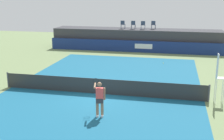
{
  "coord_description": "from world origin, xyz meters",
  "views": [
    {
      "loc": [
        4.22,
        -16.18,
        5.85
      ],
      "look_at": [
        0.23,
        2.0,
        1.0
      ],
      "focal_mm": 46.84,
      "sensor_mm": 36.0,
      "label": 1
    }
  ],
  "objects": [
    {
      "name": "spectator_chair_right",
      "position": [
        1.82,
        15.5,
        2.69
      ],
      "size": [
        0.46,
        0.46,
        0.89
      ],
      "color": "#2D3D56",
      "rests_on": "spectator_platform"
    },
    {
      "name": "ground_plane",
      "position": [
        0.0,
        3.0,
        0.0
      ],
      "size": [
        48.0,
        48.0,
        0.0
      ],
      "primitive_type": "plane",
      "color": "#6B7F51"
    },
    {
      "name": "spectator_chair_center",
      "position": [
        0.75,
        15.06,
        2.69
      ],
      "size": [
        0.47,
        0.47,
        0.89
      ],
      "color": "#2D3D56",
      "rests_on": "spectator_platform"
    },
    {
      "name": "spectator_chair_far_left",
      "position": [
        -1.45,
        15.16,
        2.69
      ],
      "size": [
        0.47,
        0.47,
        0.89
      ],
      "color": "#2D3D56",
      "rests_on": "spectator_platform"
    },
    {
      "name": "spectator_platform",
      "position": [
        0.0,
        15.3,
        1.1
      ],
      "size": [
        18.0,
        2.8,
        2.2
      ],
      "primitive_type": "cube",
      "color": "#38383D",
      "rests_on": "ground"
    },
    {
      "name": "tennis_player",
      "position": [
        0.76,
        -3.24,
        0.96
      ],
      "size": [
        0.87,
        1.12,
        1.77
      ],
      "color": "white",
      "rests_on": "court_inner"
    },
    {
      "name": "net_post_far",
      "position": [
        6.2,
        0.0,
        0.5
      ],
      "size": [
        0.1,
        0.1,
        1.0
      ],
      "primitive_type": "cylinder",
      "color": "#4C4C51",
      "rests_on": "ground"
    },
    {
      "name": "court_inner",
      "position": [
        0.0,
        0.0,
        0.0
      ],
      "size": [
        12.0,
        22.0,
        0.0
      ],
      "primitive_type": "cube",
      "color": "#16597A",
      "rests_on": "ground"
    },
    {
      "name": "sponsor_wall",
      "position": [
        0.0,
        13.5,
        0.6
      ],
      "size": [
        18.0,
        0.22,
        1.2
      ],
      "color": "navy",
      "rests_on": "ground"
    },
    {
      "name": "net_post_near",
      "position": [
        -6.2,
        0.0,
        0.5
      ],
      "size": [
        0.1,
        0.1,
        1.0
      ],
      "primitive_type": "cylinder",
      "color": "#4C4C51",
      "rests_on": "ground"
    },
    {
      "name": "spectator_chair_left",
      "position": [
        -0.31,
        15.15,
        2.69
      ],
      "size": [
        0.45,
        0.45,
        0.89
      ],
      "color": "#2D3D56",
      "rests_on": "spectator_platform"
    },
    {
      "name": "tennis_ball",
      "position": [
        3.29,
        8.91,
        0.04
      ],
      "size": [
        0.07,
        0.07,
        0.07
      ],
      "primitive_type": "sphere",
      "color": "#D8EA33",
      "rests_on": "court_inner"
    },
    {
      "name": "umpire_chair",
      "position": [
        6.61,
        -0.0,
        1.59
      ],
      "size": [
        0.46,
        0.46,
        2.76
      ],
      "color": "white",
      "rests_on": "ground"
    },
    {
      "name": "tennis_net",
      "position": [
        0.0,
        0.0,
        0.47
      ],
      "size": [
        12.4,
        0.02,
        0.95
      ],
      "primitive_type": "cube",
      "color": "#2D2D2D",
      "rests_on": "ground"
    }
  ]
}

